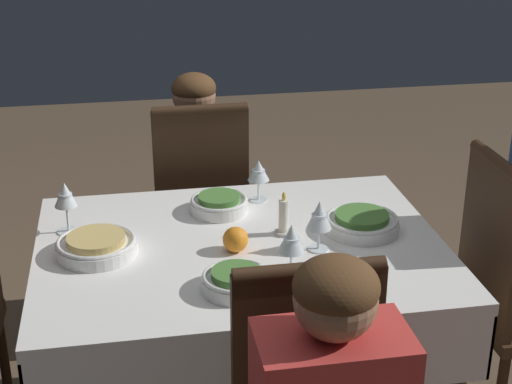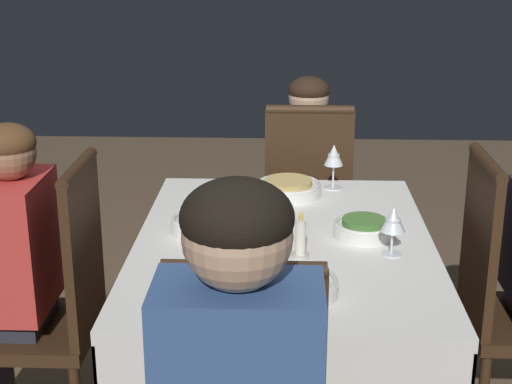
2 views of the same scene
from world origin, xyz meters
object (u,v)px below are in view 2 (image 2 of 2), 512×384
at_px(dining_table, 284,270).
at_px(bowl_west, 288,188).
at_px(bowl_north, 364,228).
at_px(wine_glass_south, 215,219).
at_px(wine_glass_west, 334,157).
at_px(chair_north, 507,297).
at_px(bowl_south, 201,223).
at_px(wine_glass_north, 393,221).
at_px(bowl_east, 294,284).
at_px(candle_centerpiece, 301,241).
at_px(wine_glass_east, 258,232).
at_px(chair_west, 307,208).
at_px(person_child_red, 1,284).
at_px(orange_fruit, 272,225).
at_px(chair_south, 55,304).
at_px(person_child_teal, 306,185).

relative_size(dining_table, bowl_west, 5.15).
bearing_deg(bowl_north, wine_glass_south, -72.49).
bearing_deg(dining_table, wine_glass_west, 160.87).
height_order(chair_north, wine_glass_west, chair_north).
height_order(bowl_south, wine_glass_north, wine_glass_north).
height_order(chair_north, bowl_east, chair_north).
relative_size(dining_table, wine_glass_north, 8.41).
distance_m(wine_glass_south, candle_centerpiece, 0.25).
bearing_deg(wine_glass_east, bowl_east, 31.52).
bearing_deg(dining_table, wine_glass_north, 70.51).
xyz_separation_m(chair_north, wine_glass_east, (0.26, -0.75, 0.30)).
height_order(chair_west, candle_centerpiece, chair_west).
height_order(person_child_red, bowl_north, person_child_red).
bearing_deg(chair_north, wine_glass_south, 99.83).
bearing_deg(bowl_east, orange_fruit, -170.62).
bearing_deg(bowl_west, bowl_north, 30.74).
relative_size(chair_west, wine_glass_west, 6.12).
bearing_deg(dining_table, chair_north, 93.94).
bearing_deg(orange_fruit, dining_table, 61.33).
relative_size(chair_west, bowl_south, 5.49).
bearing_deg(chair_south, bowl_north, 95.35).
distance_m(bowl_east, bowl_south, 0.50).
height_order(bowl_north, orange_fruit, orange_fruit).
bearing_deg(person_child_red, wine_glass_west, 118.37).
bearing_deg(person_child_red, person_child_teal, 138.31).
xyz_separation_m(wine_glass_east, wine_glass_north, (-0.11, 0.37, -0.00)).
distance_m(chair_south, bowl_west, 0.86).
bearing_deg(person_child_red, wine_glass_south, 85.63).
xyz_separation_m(bowl_north, orange_fruit, (0.01, -0.27, 0.01)).
bearing_deg(chair_west, chair_south, 48.86).
xyz_separation_m(chair_west, wine_glass_east, (1.04, -0.16, 0.30)).
height_order(person_child_red, candle_centerpiece, person_child_red).
distance_m(wine_glass_south, bowl_north, 0.46).
distance_m(chair_south, person_child_teal, 1.30).
xyz_separation_m(wine_glass_east, orange_fruit, (-0.23, 0.03, -0.07)).
height_order(bowl_north, wine_glass_west, wine_glass_west).
height_order(chair_north, person_child_red, person_child_red).
xyz_separation_m(wine_glass_west, orange_fruit, (0.47, -0.21, -0.08)).
bearing_deg(wine_glass_east, person_child_teal, 172.37).
height_order(chair_west, wine_glass_east, chair_west).
bearing_deg(chair_south, bowl_west, 123.59).
bearing_deg(dining_table, person_child_teal, 174.73).
height_order(wine_glass_north, bowl_west, wine_glass_north).
height_order(dining_table, bowl_west, bowl_west).
distance_m(bowl_south, orange_fruit, 0.22).
xyz_separation_m(person_child_red, bowl_south, (-0.11, 0.59, 0.16)).
xyz_separation_m(bowl_east, bowl_south, (-0.42, -0.28, 0.00)).
distance_m(bowl_south, wine_glass_south, 0.18).
bearing_deg(chair_south, bowl_east, 66.16).
distance_m(person_child_red, wine_glass_south, 0.69).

